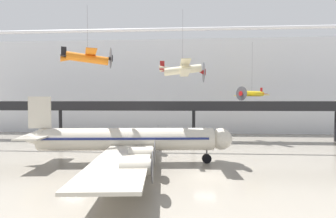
{
  "coord_description": "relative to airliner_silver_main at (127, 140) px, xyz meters",
  "views": [
    {
      "loc": [
        -2.87,
        -26.1,
        8.67
      ],
      "look_at": [
        -4.73,
        6.91,
        7.49
      ],
      "focal_mm": 24.0,
      "sensor_mm": 36.0,
      "label": 1
    }
  ],
  "objects": [
    {
      "name": "hangar_back_wall",
      "position": [
        10.29,
        31.5,
        9.28
      ],
      "size": [
        140.0,
        3.0,
        25.23
      ],
      "color": "silver",
      "rests_on": "ground"
    },
    {
      "name": "mezzanine_walkway",
      "position": [
        10.29,
        18.21,
        3.67
      ],
      "size": [
        110.0,
        3.2,
        8.62
      ],
      "color": "black",
      "rests_on": "ground"
    },
    {
      "name": "airliner_silver_main",
      "position": [
        0.0,
        0.0,
        0.0
      ],
      "size": [
        29.62,
        33.62,
        9.28
      ],
      "rotation": [
        0.0,
        0.0,
        0.08
      ],
      "color": "beige",
      "rests_on": "ground"
    },
    {
      "name": "ground_plane",
      "position": [
        10.29,
        -4.23,
        -3.34
      ],
      "size": [
        260.0,
        260.0,
        0.0
      ],
      "primitive_type": "plane",
      "color": "gray"
    },
    {
      "name": "suspended_plane_orange_highwing",
      "position": [
        -5.04,
        -0.69,
        11.1
      ],
      "size": [
        6.87,
        7.86,
        8.26
      ],
      "rotation": [
        0.0,
        0.0,
        0.43
      ],
      "color": "orange"
    },
    {
      "name": "suspended_plane_yellow_lowwing",
      "position": [
        22.59,
        18.58,
        6.88
      ],
      "size": [
        7.0,
        7.72,
        12.49
      ],
      "rotation": [
        0.0,
        0.0,
        3.69
      ],
      "color": "yellow"
    },
    {
      "name": "ceiling_truss_beam",
      "position": [
        10.29,
        11.3,
        18.49
      ],
      "size": [
        120.0,
        0.6,
        0.6
      ],
      "color": "silver"
    },
    {
      "name": "suspended_plane_cream_biplane",
      "position": [
        7.71,
        1.3,
        9.72
      ],
      "size": [
        6.48,
        7.91,
        10.11
      ],
      "rotation": [
        0.0,
        0.0,
        0.02
      ],
      "color": "beige"
    }
  ]
}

